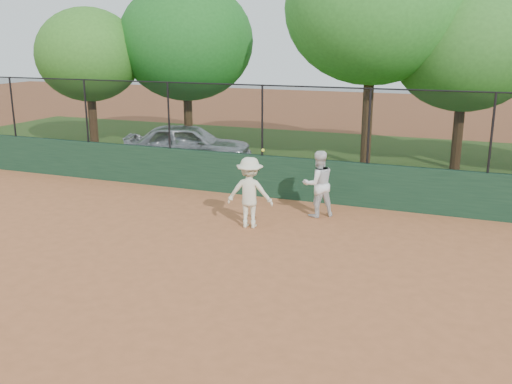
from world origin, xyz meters
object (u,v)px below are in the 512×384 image
(player_main, at_px, (250,193))
(tree_0, at_px, (88,55))
(parked_car, at_px, (188,145))
(tree_3, at_px, (466,49))
(tree_1, at_px, (186,41))
(player_second, at_px, (318,184))
(tree_2, at_px, (373,8))

(player_main, relative_size, tree_0, 0.35)
(parked_car, bearing_deg, tree_3, -90.28)
(tree_3, bearing_deg, tree_1, 178.70)
(player_second, bearing_deg, player_main, 11.38)
(parked_car, xyz_separation_m, tree_3, (8.93, 2.96, 3.34))
(player_main, xyz_separation_m, tree_1, (-6.29, 8.74, 3.46))
(player_second, distance_m, tree_2, 7.71)
(tree_3, bearing_deg, tree_0, -173.82)
(tree_1, distance_m, tree_3, 10.61)
(tree_0, distance_m, tree_3, 14.13)
(tree_0, height_order, tree_1, tree_1)
(player_main, bearing_deg, tree_3, 63.08)
(player_second, bearing_deg, tree_0, -63.44)
(player_second, relative_size, tree_0, 0.30)
(tree_0, xyz_separation_m, tree_3, (14.05, 1.52, 0.31))
(player_second, xyz_separation_m, tree_2, (0.03, 6.22, 4.56))
(tree_0, height_order, tree_2, tree_2)
(player_main, distance_m, tree_1, 11.31)
(tree_1, relative_size, tree_2, 0.84)
(player_second, relative_size, player_main, 0.86)
(tree_0, relative_size, tree_1, 0.84)
(player_second, distance_m, tree_1, 11.08)
(tree_2, xyz_separation_m, tree_3, (3.00, 0.84, -1.31))
(tree_0, relative_size, tree_3, 0.91)
(tree_1, bearing_deg, parked_car, -62.32)
(player_second, bearing_deg, parked_car, -71.57)
(parked_car, height_order, player_main, player_main)
(tree_1, distance_m, tree_2, 7.76)
(parked_car, distance_m, tree_2, 7.83)
(tree_0, xyz_separation_m, tree_2, (11.05, 0.68, 1.62))
(tree_2, relative_size, tree_3, 1.29)
(tree_2, bearing_deg, tree_1, 171.90)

